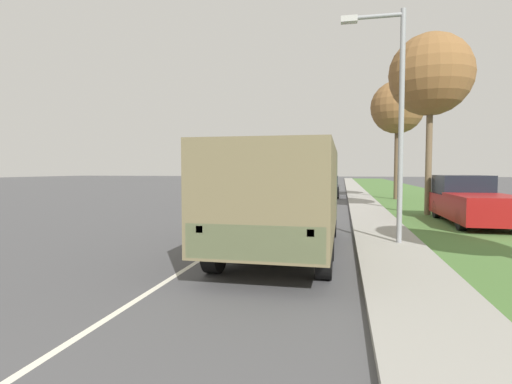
# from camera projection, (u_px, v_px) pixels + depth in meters

# --- Properties ---
(ground_plane) EXTENTS (180.00, 180.00, 0.00)m
(ground_plane) POSITION_uv_depth(u_px,v_px,m) (309.00, 191.00, 39.36)
(ground_plane) COLOR #4C4C4F
(lane_centre_stripe) EXTENTS (0.12, 120.00, 0.00)m
(lane_centre_stripe) POSITION_uv_depth(u_px,v_px,m) (309.00, 191.00, 39.36)
(lane_centre_stripe) COLOR silver
(lane_centre_stripe) RESTS_ON ground
(sidewalk_right) EXTENTS (1.80, 120.00, 0.12)m
(sidewalk_right) POSITION_uv_depth(u_px,v_px,m) (356.00, 191.00, 38.40)
(sidewalk_right) COLOR #9E9B93
(sidewalk_right) RESTS_ON ground
(grass_strip_right) EXTENTS (7.00, 120.00, 0.02)m
(grass_strip_right) POSITION_uv_depth(u_px,v_px,m) (404.00, 192.00, 37.47)
(grass_strip_right) COLOR #4C7538
(grass_strip_right) RESTS_ON ground
(military_truck) EXTENTS (2.51, 7.38, 2.67)m
(military_truck) POSITION_uv_depth(u_px,v_px,m) (285.00, 192.00, 10.14)
(military_truck) COLOR #545B3D
(military_truck) RESTS_ON ground
(car_nearest_ahead) EXTENTS (1.72, 4.56, 1.47)m
(car_nearest_ahead) POSITION_uv_depth(u_px,v_px,m) (249.00, 197.00, 21.43)
(car_nearest_ahead) COLOR navy
(car_nearest_ahead) RESTS_ON ground
(car_second_ahead) EXTENTS (1.74, 4.33, 1.65)m
(car_second_ahead) POSITION_uv_depth(u_px,v_px,m) (328.00, 188.00, 30.75)
(car_second_ahead) COLOR black
(car_second_ahead) RESTS_ON ground
(car_third_ahead) EXTENTS (1.80, 4.63, 1.43)m
(car_third_ahead) POSITION_uv_depth(u_px,v_px,m) (290.00, 184.00, 39.90)
(car_third_ahead) COLOR black
(car_third_ahead) RESTS_ON ground
(pickup_truck) EXTENTS (2.08, 5.58, 1.85)m
(pickup_truck) POSITION_uv_depth(u_px,v_px,m) (471.00, 201.00, 15.55)
(pickup_truck) COLOR maroon
(pickup_truck) RESTS_ON grass_strip_right
(lamp_post) EXTENTS (1.69, 0.24, 6.25)m
(lamp_post) POSITION_uv_depth(u_px,v_px,m) (393.00, 103.00, 10.73)
(lamp_post) COLOR gray
(lamp_post) RESTS_ON sidewalk_right
(tree_mid_right) EXTENTS (3.71, 3.71, 8.28)m
(tree_mid_right) POSITION_uv_depth(u_px,v_px,m) (431.00, 75.00, 18.15)
(tree_mid_right) COLOR brown
(tree_mid_right) RESTS_ON grass_strip_right
(tree_far_right) EXTENTS (3.70, 3.70, 8.34)m
(tree_far_right) POSITION_uv_depth(u_px,v_px,m) (398.00, 108.00, 28.03)
(tree_far_right) COLOR brown
(tree_far_right) RESTS_ON grass_strip_right
(building_distant) EXTENTS (18.00, 9.90, 5.74)m
(building_distant) POSITION_uv_depth(u_px,v_px,m) (242.00, 166.00, 81.55)
(building_distant) COLOR beige
(building_distant) RESTS_ON ground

